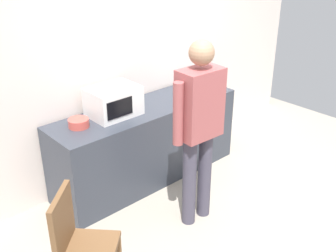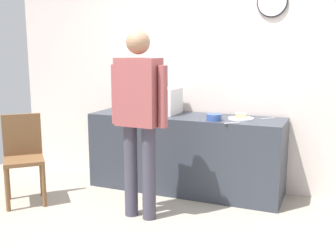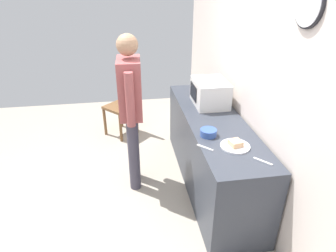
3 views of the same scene
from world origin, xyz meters
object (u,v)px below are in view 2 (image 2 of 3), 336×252
at_px(sandwich_plate, 241,118).
at_px(cereal_bowl, 214,117).
at_px(wooden_chair, 23,154).
at_px(fork_utensil, 232,123).
at_px(person_standing, 139,111).
at_px(salad_bowl, 126,108).
at_px(microwave, 157,100).
at_px(spoon_utensil, 268,118).

xyz_separation_m(sandwich_plate, cereal_bowl, (-0.24, -0.19, 0.02)).
bearing_deg(wooden_chair, fork_utensil, 19.33).
bearing_deg(fork_utensil, sandwich_plate, 85.11).
bearing_deg(person_standing, salad_bowl, 125.07).
bearing_deg(person_standing, microwave, 104.58).
bearing_deg(fork_utensil, person_standing, -139.15).
relative_size(sandwich_plate, fork_utensil, 1.61).
distance_m(cereal_bowl, wooden_chair, 2.08).
bearing_deg(spoon_utensil, fork_utensil, -124.40).
xyz_separation_m(salad_bowl, spoon_utensil, (1.70, 0.11, -0.04)).
distance_m(cereal_bowl, spoon_utensil, 0.61).
distance_m(microwave, salad_bowl, 0.44).
bearing_deg(microwave, fork_utensil, -18.19).
bearing_deg(cereal_bowl, spoon_utensil, 33.18).
relative_size(sandwich_plate, cereal_bowl, 1.67).
distance_m(microwave, fork_utensil, 1.05).
relative_size(salad_bowl, person_standing, 0.11).
distance_m(fork_utensil, person_standing, 0.99).
bearing_deg(salad_bowl, microwave, 0.82).
xyz_separation_m(fork_utensil, spoon_utensil, (0.29, 0.43, 0.00)).
xyz_separation_m(fork_utensil, wooden_chair, (-2.08, -0.73, -0.36)).
distance_m(salad_bowl, wooden_chair, 1.31).
distance_m(salad_bowl, fork_utensil, 1.45).
distance_m(sandwich_plate, spoon_utensil, 0.31).
bearing_deg(salad_bowl, person_standing, -54.93).
bearing_deg(spoon_utensil, cereal_bowl, -146.82).
distance_m(salad_bowl, person_standing, 1.18).
height_order(microwave, spoon_utensil, microwave).
xyz_separation_m(sandwich_plate, fork_utensil, (-0.02, -0.28, -0.01)).
xyz_separation_m(cereal_bowl, fork_utensil, (0.22, -0.09, -0.03)).
distance_m(fork_utensil, spoon_utensil, 0.52).
height_order(sandwich_plate, person_standing, person_standing).
height_order(sandwich_plate, salad_bowl, salad_bowl).
bearing_deg(salad_bowl, fork_utensil, -12.74).
bearing_deg(salad_bowl, cereal_bowl, -10.75).
xyz_separation_m(cereal_bowl, spoon_utensil, (0.51, 0.34, -0.03)).
height_order(sandwich_plate, spoon_utensil, sandwich_plate).
relative_size(salad_bowl, fork_utensil, 1.18).
height_order(fork_utensil, person_standing, person_standing).
xyz_separation_m(microwave, cereal_bowl, (0.77, -0.23, -0.12)).
bearing_deg(microwave, cereal_bowl, -16.80).
distance_m(microwave, wooden_chair, 1.60).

